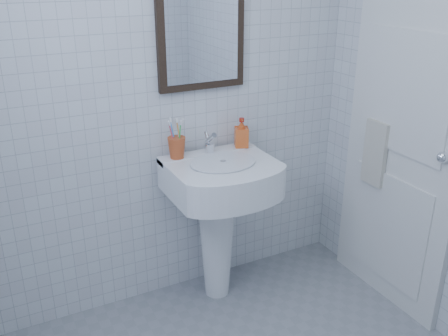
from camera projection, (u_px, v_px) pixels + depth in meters
wall_back at (171, 90)px, 2.69m from camera, size 2.20×0.02×2.50m
washbasin at (218, 206)px, 2.84m from camera, size 0.58×0.43×0.90m
faucet at (210, 144)px, 2.79m from camera, size 0.06×0.12×0.14m
toothbrush_cup at (177, 148)px, 2.72m from camera, size 0.12×0.12×0.12m
soap_dispenser at (241, 133)px, 2.88m from camera, size 0.10×0.10×0.17m
wall_mirror at (201, 31)px, 2.64m from camera, size 0.50×0.04×0.62m
bathroom_door at (403, 138)px, 2.71m from camera, size 0.04×0.80×2.00m
towel_ring at (381, 123)px, 2.81m from camera, size 0.01×0.18×0.18m
hand_towel at (375, 153)px, 2.87m from camera, size 0.03×0.16×0.38m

